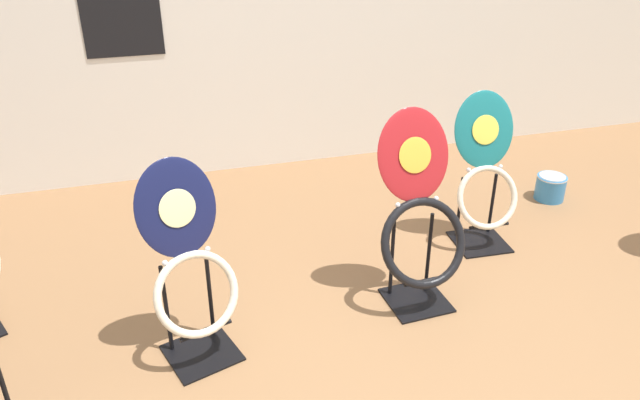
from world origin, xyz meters
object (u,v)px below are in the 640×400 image
Objects in this scene: toilet_seat_display_crimson_swirl at (419,218)px; paint_can at (551,187)px; toilet_seat_display_navy_moon at (190,269)px; toilet_seat_display_teal_sax at (485,172)px.

paint_can is at bearing 30.31° from toilet_seat_display_crimson_swirl.
toilet_seat_display_navy_moon is at bearing -174.34° from toilet_seat_display_crimson_swirl.
toilet_seat_display_navy_moon is 4.71× the size of paint_can.
toilet_seat_display_navy_moon is at bearing -160.09° from paint_can.
toilet_seat_display_crimson_swirl reaches higher than toilet_seat_display_teal_sax.
toilet_seat_display_navy_moon is at bearing -162.39° from toilet_seat_display_teal_sax.
paint_can is (0.68, 0.32, -0.33)m from toilet_seat_display_teal_sax.
toilet_seat_display_teal_sax is at bearing 35.99° from toilet_seat_display_crimson_swirl.
toilet_seat_display_crimson_swirl is at bearing -149.69° from paint_can.
toilet_seat_display_teal_sax is at bearing 17.61° from toilet_seat_display_navy_moon.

